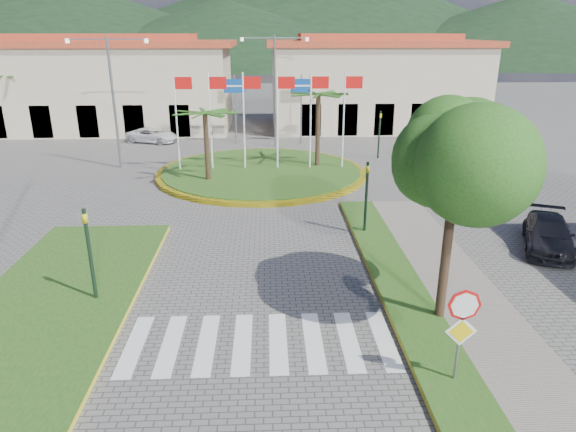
{
  "coord_description": "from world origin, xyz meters",
  "views": [
    {
      "loc": [
        0.37,
        -8.36,
        8.24
      ],
      "look_at": [
        1.04,
        8.0,
        2.33
      ],
      "focal_mm": 32.0,
      "sensor_mm": 36.0,
      "label": 1
    }
  ],
  "objects_px": {
    "deciduous_tree": "(458,152)",
    "car_dark_b": "(330,123)",
    "white_van": "(152,135)",
    "car_dark_a": "(192,124)",
    "roundabout_island": "(262,172)",
    "stop_sign": "(462,322)",
    "car_side_right": "(549,234)"
  },
  "relations": [
    {
      "from": "roundabout_island",
      "to": "stop_sign",
      "type": "height_order",
      "value": "roundabout_island"
    },
    {
      "from": "deciduous_tree",
      "to": "car_dark_a",
      "type": "height_order",
      "value": "deciduous_tree"
    },
    {
      "from": "deciduous_tree",
      "to": "car_dark_b",
      "type": "distance_m",
      "value": 32.19
    },
    {
      "from": "deciduous_tree",
      "to": "car_dark_b",
      "type": "height_order",
      "value": "deciduous_tree"
    },
    {
      "from": "deciduous_tree",
      "to": "car_side_right",
      "type": "xyz_separation_m",
      "value": [
        6.05,
        5.18,
        -4.56
      ]
    },
    {
      "from": "car_dark_a",
      "to": "deciduous_tree",
      "type": "bearing_deg",
      "value": -162.92
    },
    {
      "from": "roundabout_island",
      "to": "white_van",
      "type": "relative_size",
      "value": 3.15
    },
    {
      "from": "stop_sign",
      "to": "deciduous_tree",
      "type": "xyz_separation_m",
      "value": [
        0.6,
        3.04,
        3.38
      ]
    },
    {
      "from": "stop_sign",
      "to": "white_van",
      "type": "bearing_deg",
      "value": 114.26
    },
    {
      "from": "car_dark_b",
      "to": "stop_sign",
      "type": "bearing_deg",
      "value": -177.84
    },
    {
      "from": "roundabout_island",
      "to": "car_side_right",
      "type": "distance_m",
      "value": 16.53
    },
    {
      "from": "car_dark_a",
      "to": "car_side_right",
      "type": "relative_size",
      "value": 0.89
    },
    {
      "from": "deciduous_tree",
      "to": "white_van",
      "type": "xyz_separation_m",
      "value": [
        -14.12,
        26.96,
        -4.62
      ]
    },
    {
      "from": "car_dark_a",
      "to": "roundabout_island",
      "type": "bearing_deg",
      "value": -160.22
    },
    {
      "from": "white_van",
      "to": "car_dark_a",
      "type": "relative_size",
      "value": 1.07
    },
    {
      "from": "stop_sign",
      "to": "roundabout_island",
      "type": "bearing_deg",
      "value": 103.73
    },
    {
      "from": "roundabout_island",
      "to": "white_van",
      "type": "distance_m",
      "value": 13.18
    },
    {
      "from": "stop_sign",
      "to": "car_dark_b",
      "type": "distance_m",
      "value": 34.94
    },
    {
      "from": "deciduous_tree",
      "to": "white_van",
      "type": "height_order",
      "value": "deciduous_tree"
    },
    {
      "from": "car_dark_b",
      "to": "deciduous_tree",
      "type": "bearing_deg",
      "value": -176.93
    },
    {
      "from": "car_dark_b",
      "to": "car_dark_a",
      "type": "bearing_deg",
      "value": 95.44
    },
    {
      "from": "white_van",
      "to": "car_dark_b",
      "type": "bearing_deg",
      "value": -52.64
    },
    {
      "from": "white_van",
      "to": "car_dark_b",
      "type": "height_order",
      "value": "car_dark_b"
    },
    {
      "from": "car_dark_a",
      "to": "car_dark_b",
      "type": "relative_size",
      "value": 1.02
    },
    {
      "from": "stop_sign",
      "to": "car_dark_a",
      "type": "relative_size",
      "value": 0.7
    },
    {
      "from": "white_van",
      "to": "stop_sign",
      "type": "bearing_deg",
      "value": -137.02
    },
    {
      "from": "deciduous_tree",
      "to": "car_dark_b",
      "type": "bearing_deg",
      "value": 89.2
    },
    {
      "from": "car_dark_b",
      "to": "car_side_right",
      "type": "height_order",
      "value": "car_side_right"
    },
    {
      "from": "deciduous_tree",
      "to": "car_dark_b",
      "type": "xyz_separation_m",
      "value": [
        0.45,
        31.87,
        -4.56
      ]
    },
    {
      "from": "stop_sign",
      "to": "car_dark_a",
      "type": "height_order",
      "value": "stop_sign"
    },
    {
      "from": "deciduous_tree",
      "to": "car_side_right",
      "type": "height_order",
      "value": "deciduous_tree"
    },
    {
      "from": "deciduous_tree",
      "to": "car_side_right",
      "type": "distance_m",
      "value": 9.18
    }
  ]
}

